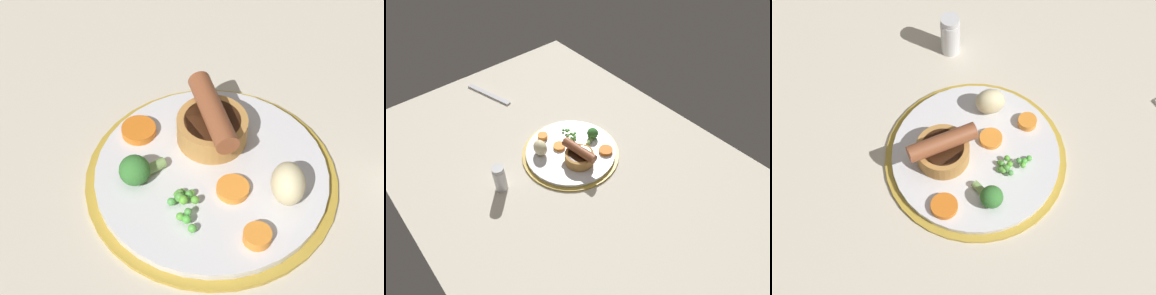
{
  "view_description": "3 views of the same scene",
  "coord_description": "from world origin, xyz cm",
  "views": [
    {
      "loc": [
        -43.08,
        12.01,
        56.84
      ],
      "look_at": [
        0.02,
        5.22,
        6.54
      ],
      "focal_mm": 60.0,
      "sensor_mm": 36.0,
      "label": 1
    },
    {
      "loc": [
        49.26,
        -37.66,
        71.54
      ],
      "look_at": [
        0.12,
        4.47,
        6.22
      ],
      "focal_mm": 32.0,
      "sensor_mm": 36.0,
      "label": 2
    },
    {
      "loc": [
        12.87,
        47.35,
        85.57
      ],
      "look_at": [
        -0.17,
        3.01,
        6.44
      ],
      "focal_mm": 60.0,
      "sensor_mm": 36.0,
      "label": 3
    }
  ],
  "objects": [
    {
      "name": "carrot_slice_4",
      "position": [
        4.85,
        10.39,
        4.86
      ],
      "size": [
        4.47,
        4.47,
        0.92
      ],
      "primitive_type": "cylinder",
      "rotation": [
        0.0,
        0.0,
        2.94
      ],
      "color": "orange",
      "rests_on": "dinner_plate"
    },
    {
      "name": "carrot_slice_3",
      "position": [
        -4.67,
        1.75,
        4.81
      ],
      "size": [
        4.27,
        4.27,
        0.83
      ],
      "primitive_type": "cylinder",
      "rotation": [
        0.0,
        0.0,
        3.47
      ],
      "color": "orange",
      "rests_on": "dinner_plate"
    },
    {
      "name": "dinner_plate",
      "position": [
        -1.83,
        3.43,
        3.57
      ],
      "size": [
        26.71,
        26.71,
        1.4
      ],
      "color": "#B79333",
      "rests_on": "dining_table"
    },
    {
      "name": "salt_shaker",
      "position": [
        -3.9,
        -17.34,
        6.72
      ],
      "size": [
        3.11,
        3.11,
        7.53
      ],
      "color": "silver",
      "rests_on": "dining_table"
    },
    {
      "name": "potato_chunk_0",
      "position": [
        -6.16,
        -3.46,
        6.55
      ],
      "size": [
        4.9,
        4.01,
        4.3
      ],
      "primitive_type": "ellipsoid",
      "rotation": [
        0.0,
        0.0,
        6.14
      ],
      "color": "beige",
      "rests_on": "dinner_plate"
    },
    {
      "name": "carrot_slice_2",
      "position": [
        -10.73,
        0.58,
        4.98
      ],
      "size": [
        3.65,
        3.65,
        1.17
      ],
      "primitive_type": "cylinder",
      "rotation": [
        0.0,
        0.0,
        3.53
      ],
      "color": "orange",
      "rests_on": "dinner_plate"
    },
    {
      "name": "broccoli_floret_near",
      "position": [
        -1.58,
        11.23,
        5.93
      ],
      "size": [
        3.67,
        5.08,
        3.25
      ],
      "rotation": [
        0.0,
        0.0,
        2.01
      ],
      "color": "#387A33",
      "rests_on": "dinner_plate"
    },
    {
      "name": "sausage_pudding",
      "position": [
        2.86,
        2.56,
        6.62
      ],
      "size": [
        10.34,
        7.7,
        5.44
      ],
      "rotation": [
        0.0,
        0.0,
        0.13
      ],
      "color": "#BC8442",
      "rests_on": "dinner_plate"
    },
    {
      "name": "dining_table",
      "position": [
        0.0,
        0.0,
        1.5
      ],
      "size": [
        110.0,
        80.0,
        3.0
      ],
      "primitive_type": "cube",
      "color": "beige",
      "rests_on": "ground"
    },
    {
      "name": "fork",
      "position": [
        -40.32,
        0.05,
        3.3
      ],
      "size": [
        17.78,
        6.29,
        0.6
      ],
      "primitive_type": "cube",
      "rotation": [
        0.0,
        0.0,
        0.27
      ],
      "color": "silver",
      "rests_on": "dining_table"
    },
    {
      "name": "pea_pile",
      "position": [
        -6.02,
        6.98,
        5.25
      ],
      "size": [
        5.49,
        3.21,
        1.62
      ],
      "color": "#61B936",
      "rests_on": "dinner_plate"
    }
  ]
}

